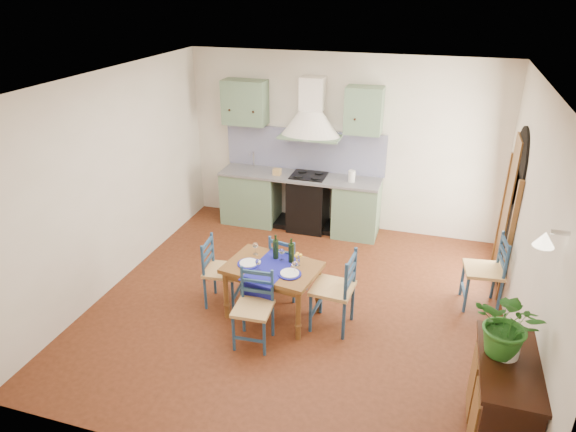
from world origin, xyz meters
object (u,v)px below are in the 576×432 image
(sideboard, at_px, (501,401))
(potted_plant, at_px, (510,325))
(chair_near, at_px, (254,308))
(dining_table, at_px, (273,272))

(sideboard, height_order, potted_plant, potted_plant)
(chair_near, distance_m, sideboard, 2.64)
(sideboard, distance_m, potted_plant, 0.73)
(sideboard, xyz_separation_m, potted_plant, (-0.05, 0.09, 0.72))
(dining_table, xyz_separation_m, chair_near, (-0.04, -0.55, -0.16))
(sideboard, bearing_deg, chair_near, 163.62)
(chair_near, height_order, sideboard, sideboard)
(dining_table, distance_m, chair_near, 0.57)
(dining_table, bearing_deg, chair_near, -94.12)
(dining_table, height_order, sideboard, dining_table)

